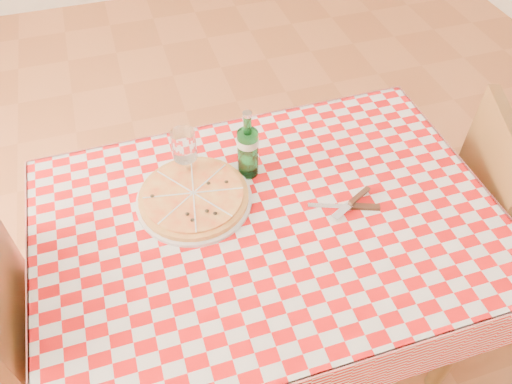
{
  "coord_description": "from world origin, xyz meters",
  "views": [
    {
      "loc": [
        -0.3,
        -0.83,
        1.85
      ],
      "look_at": [
        -0.02,
        0.06,
        0.82
      ],
      "focal_mm": 35.0,
      "sensor_mm": 36.0,
      "label": 1
    }
  ],
  "objects_px": {
    "chair_near": "(500,212)",
    "water_bottle": "(248,144)",
    "dining_table": "(269,241)",
    "pizza_plate": "(194,196)",
    "wine_glass": "(186,156)"
  },
  "relations": [
    {
      "from": "chair_near",
      "to": "water_bottle",
      "type": "height_order",
      "value": "water_bottle"
    },
    {
      "from": "dining_table",
      "to": "pizza_plate",
      "type": "relative_size",
      "value": 3.58
    },
    {
      "from": "pizza_plate",
      "to": "water_bottle",
      "type": "xyz_separation_m",
      "value": [
        0.18,
        0.06,
        0.09
      ]
    },
    {
      "from": "water_bottle",
      "to": "pizza_plate",
      "type": "bearing_deg",
      "value": -160.55
    },
    {
      "from": "water_bottle",
      "to": "wine_glass",
      "type": "xyz_separation_m",
      "value": [
        -0.18,
        0.03,
        -0.03
      ]
    },
    {
      "from": "pizza_plate",
      "to": "chair_near",
      "type": "bearing_deg",
      "value": -8.65
    },
    {
      "from": "wine_glass",
      "to": "pizza_plate",
      "type": "bearing_deg",
      "value": -92.47
    },
    {
      "from": "dining_table",
      "to": "wine_glass",
      "type": "relative_size",
      "value": 6.75
    },
    {
      "from": "chair_near",
      "to": "wine_glass",
      "type": "height_order",
      "value": "wine_glass"
    },
    {
      "from": "chair_near",
      "to": "dining_table",
      "type": "bearing_deg",
      "value": -161.31
    },
    {
      "from": "pizza_plate",
      "to": "water_bottle",
      "type": "height_order",
      "value": "water_bottle"
    },
    {
      "from": "dining_table",
      "to": "water_bottle",
      "type": "bearing_deg",
      "value": 90.55
    },
    {
      "from": "chair_near",
      "to": "wine_glass",
      "type": "xyz_separation_m",
      "value": [
        -1.02,
        0.25,
        0.33
      ]
    },
    {
      "from": "chair_near",
      "to": "pizza_plate",
      "type": "height_order",
      "value": "chair_near"
    },
    {
      "from": "dining_table",
      "to": "pizza_plate",
      "type": "bearing_deg",
      "value": 144.39
    }
  ]
}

